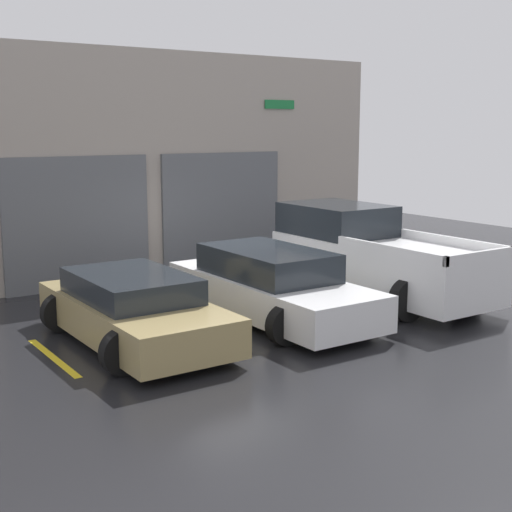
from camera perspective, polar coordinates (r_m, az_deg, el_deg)
name	(u,v)px	position (r m, az deg, el deg)	size (l,w,h in m)	color
ground_plane	(231,303)	(14.46, -2.05, -3.75)	(28.00, 28.00, 0.00)	black
shophouse_building	(155,167)	(16.93, -8.10, 7.03)	(12.20, 0.68, 5.23)	#9E9389
pickup_truck	(371,256)	(15.04, 9.17, 0.02)	(2.42, 5.05, 1.84)	white
sedan_white	(270,286)	(13.19, 1.14, -2.39)	(2.19, 4.76, 1.29)	white
sedan_side	(134,310)	(11.87, -9.77, -4.25)	(2.24, 4.26, 1.15)	#9E8956
parking_stripe_far_left	(53,357)	(11.53, -15.91, -7.81)	(0.12, 2.20, 0.01)	gold
parking_stripe_left	(207,329)	(12.60, -3.92, -5.88)	(0.12, 2.20, 0.01)	gold
parking_stripe_centre	(328,307)	(14.13, 5.77, -4.12)	(0.12, 2.20, 0.01)	gold
parking_stripe_right	(425,290)	(15.98, 13.37, -2.65)	(0.12, 2.20, 0.01)	gold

